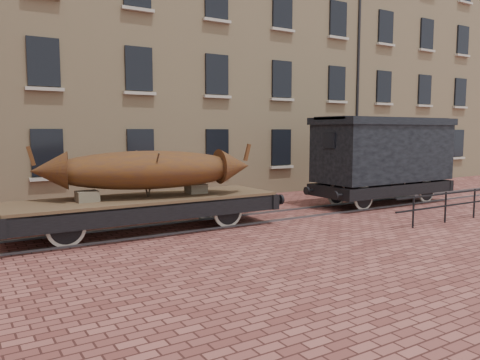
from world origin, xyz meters
TOP-DOWN VIEW (x-y plane):
  - ground at (0.00, 0.00)m, footprint 90.00×90.00m
  - warehouse_cream at (3.00, 9.99)m, footprint 40.00×10.19m
  - rail_track at (0.00, 0.00)m, footprint 30.00×1.52m
  - flatcar_wagon at (-4.19, -0.00)m, footprint 8.82×2.39m
  - iron_boat at (-4.10, 0.00)m, footprint 6.40×2.95m
  - goods_van at (5.96, -0.00)m, footprint 6.79×2.47m

SIDE VIEW (x-z plane):
  - ground at x=0.00m, z-range 0.00..0.00m
  - rail_track at x=0.00m, z-range 0.00..0.06m
  - flatcar_wagon at x=-4.19m, z-range 0.16..1.50m
  - iron_boat at x=-4.10m, z-range 1.07..2.62m
  - goods_van at x=5.96m, z-range 0.44..3.95m
  - warehouse_cream at x=3.00m, z-range 0.00..14.00m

